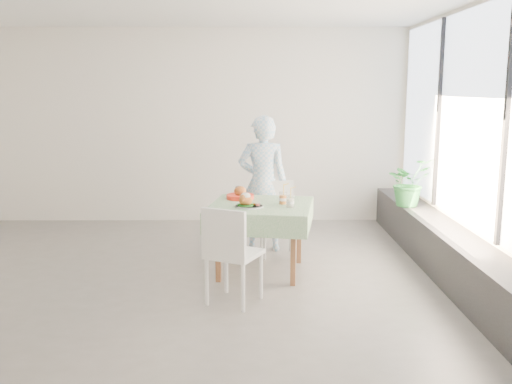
{
  "coord_description": "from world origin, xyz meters",
  "views": [
    {
      "loc": [
        0.75,
        -5.83,
        1.94
      ],
      "look_at": [
        0.8,
        0.09,
        0.86
      ],
      "focal_mm": 40.0,
      "sensor_mm": 36.0,
      "label": 1
    }
  ],
  "objects_px": {
    "cafe_table": "(261,230)",
    "chair_far": "(278,233)",
    "chair_near": "(233,273)",
    "diner": "(263,184)",
    "main_dish": "(247,202)",
    "juice_cup_orange": "(283,199)",
    "potted_plant": "(409,182)"
  },
  "relations": [
    {
      "from": "main_dish",
      "to": "juice_cup_orange",
      "type": "xyz_separation_m",
      "value": [
        0.38,
        0.16,
        0.01
      ]
    },
    {
      "from": "cafe_table",
      "to": "main_dish",
      "type": "distance_m",
      "value": 0.4
    },
    {
      "from": "diner",
      "to": "juice_cup_orange",
      "type": "bearing_deg",
      "value": 106.56
    },
    {
      "from": "chair_far",
      "to": "chair_near",
      "type": "height_order",
      "value": "chair_near"
    },
    {
      "from": "main_dish",
      "to": "potted_plant",
      "type": "relative_size",
      "value": 0.5
    },
    {
      "from": "chair_far",
      "to": "chair_near",
      "type": "distance_m",
      "value": 1.6
    },
    {
      "from": "potted_plant",
      "to": "chair_near",
      "type": "bearing_deg",
      "value": -137.03
    },
    {
      "from": "main_dish",
      "to": "diner",
      "type": "bearing_deg",
      "value": 80.08
    },
    {
      "from": "chair_near",
      "to": "diner",
      "type": "relative_size",
      "value": 0.56
    },
    {
      "from": "juice_cup_orange",
      "to": "potted_plant",
      "type": "bearing_deg",
      "value": 33.79
    },
    {
      "from": "chair_near",
      "to": "juice_cup_orange",
      "type": "bearing_deg",
      "value": 60.72
    },
    {
      "from": "chair_far",
      "to": "main_dish",
      "type": "relative_size",
      "value": 2.88
    },
    {
      "from": "cafe_table",
      "to": "chair_far",
      "type": "bearing_deg",
      "value": 71.7
    },
    {
      "from": "chair_far",
      "to": "main_dish",
      "type": "bearing_deg",
      "value": -113.76
    },
    {
      "from": "chair_far",
      "to": "potted_plant",
      "type": "distance_m",
      "value": 1.78
    },
    {
      "from": "chair_near",
      "to": "main_dish",
      "type": "distance_m",
      "value": 0.9
    },
    {
      "from": "chair_near",
      "to": "main_dish",
      "type": "bearing_deg",
      "value": 80.47
    },
    {
      "from": "cafe_table",
      "to": "potted_plant",
      "type": "height_order",
      "value": "potted_plant"
    },
    {
      "from": "diner",
      "to": "juice_cup_orange",
      "type": "relative_size",
      "value": 6.41
    },
    {
      "from": "cafe_table",
      "to": "juice_cup_orange",
      "type": "bearing_deg",
      "value": -0.91
    },
    {
      "from": "main_dish",
      "to": "potted_plant",
      "type": "distance_m",
      "value": 2.35
    },
    {
      "from": "main_dish",
      "to": "juice_cup_orange",
      "type": "relative_size",
      "value": 1.17
    },
    {
      "from": "cafe_table",
      "to": "main_dish",
      "type": "height_order",
      "value": "main_dish"
    },
    {
      "from": "chair_far",
      "to": "juice_cup_orange",
      "type": "relative_size",
      "value": 3.37
    },
    {
      "from": "chair_near",
      "to": "potted_plant",
      "type": "height_order",
      "value": "potted_plant"
    },
    {
      "from": "chair_near",
      "to": "juice_cup_orange",
      "type": "xyz_separation_m",
      "value": [
        0.5,
        0.89,
        0.52
      ]
    },
    {
      "from": "chair_near",
      "to": "juice_cup_orange",
      "type": "relative_size",
      "value": 3.56
    },
    {
      "from": "potted_plant",
      "to": "cafe_table",
      "type": "bearing_deg",
      "value": -149.78
    },
    {
      "from": "main_dish",
      "to": "juice_cup_orange",
      "type": "height_order",
      "value": "juice_cup_orange"
    },
    {
      "from": "chair_far",
      "to": "diner",
      "type": "relative_size",
      "value": 0.53
    },
    {
      "from": "chair_far",
      "to": "diner",
      "type": "height_order",
      "value": "diner"
    },
    {
      "from": "potted_plant",
      "to": "chair_far",
      "type": "bearing_deg",
      "value": -164.96
    }
  ]
}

